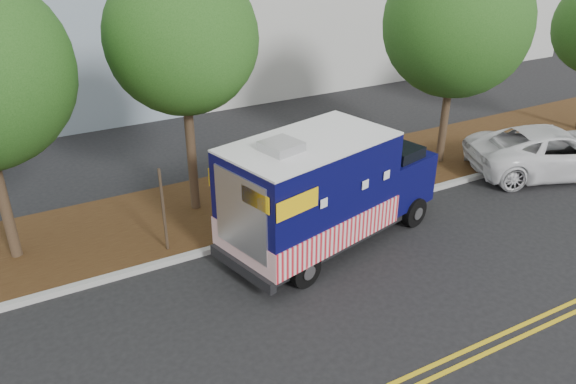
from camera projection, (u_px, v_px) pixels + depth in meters
ground at (284, 264)px, 13.98m from camera, size 120.00×120.00×0.00m
curb at (260, 236)px, 15.05m from camera, size 120.00×0.18×0.15m
mulch_strip at (229, 204)px, 16.70m from camera, size 120.00×4.00×0.15m
centerline_near at (397, 382)px, 10.48m from camera, size 120.00×0.10×0.01m
tree_b at (182, 39)px, 14.23m from camera, size 3.94×3.94×6.98m
tree_c at (457, 24)px, 17.41m from camera, size 4.62×4.62×7.08m
sign_post at (164, 213)px, 13.89m from camera, size 0.06×0.06×2.40m
food_truck at (324, 193)px, 14.23m from camera, size 6.53×3.64×3.26m
white_car at (554, 151)px, 18.55m from camera, size 6.16×4.43×1.56m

